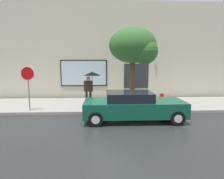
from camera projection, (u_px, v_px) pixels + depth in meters
ground_plane at (115, 120)px, 9.25m from camera, size 60.00×60.00×0.00m
sidewalk at (112, 105)px, 12.21m from camera, size 20.00×4.00×0.15m
building_facade at (110, 51)px, 14.20m from camera, size 20.00×0.67×7.00m
parked_car at (133, 106)px, 9.08m from camera, size 4.61×1.89×1.35m
fire_hydrant at (162, 100)px, 11.26m from camera, size 0.30×0.44×0.81m
pedestrian_with_umbrella at (91, 79)px, 11.30m from camera, size 0.99×0.99×2.02m
street_tree at (135, 47)px, 10.77m from camera, size 2.64×2.25×4.48m
stop_sign at (28, 79)px, 10.17m from camera, size 0.76×0.10×2.37m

